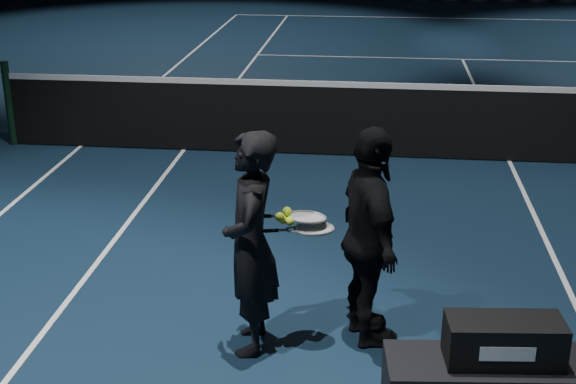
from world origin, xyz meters
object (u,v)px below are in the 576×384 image
(tennis_balls, at_px, (287,218))
(player_b, at_px, (370,238))
(racket_upper, at_px, (307,217))
(racket_lower, at_px, (314,229))
(racket_bag, at_px, (504,341))
(player_a, at_px, (251,244))

(tennis_balls, bearing_deg, player_b, 12.43)
(player_b, distance_m, racket_upper, 0.48)
(player_b, xyz_separation_m, racket_lower, (-0.39, -0.09, 0.09))
(racket_upper, distance_m, tennis_balls, 0.15)
(racket_bag, xyz_separation_m, racket_lower, (-1.23, 0.79, 0.35))
(racket_bag, bearing_deg, player_b, 128.52)
(racket_bag, distance_m, racket_upper, 1.58)
(player_b, distance_m, racket_lower, 0.41)
(tennis_balls, bearing_deg, racket_bag, -27.92)
(player_a, relative_size, tennis_balls, 13.67)
(player_a, relative_size, racket_upper, 2.41)
(player_a, height_order, racket_upper, player_a)
(racket_lower, relative_size, racket_upper, 1.00)
(racket_bag, distance_m, player_b, 1.24)
(racket_bag, relative_size, player_b, 0.43)
(racket_bag, height_order, racket_lower, racket_lower)
(player_a, distance_m, racket_upper, 0.44)
(racket_bag, distance_m, racket_lower, 1.50)
(racket_upper, relative_size, tennis_balls, 5.67)
(racket_bag, relative_size, tennis_balls, 5.92)
(player_b, relative_size, racket_upper, 2.41)
(racket_bag, bearing_deg, racket_lower, 142.10)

